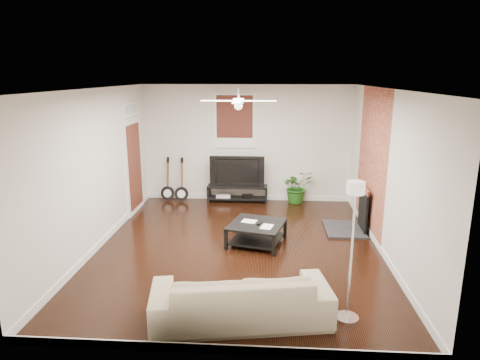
% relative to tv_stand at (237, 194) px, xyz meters
% --- Properties ---
extents(room, '(5.01, 6.01, 2.81)m').
position_rel_tv_stand_xyz_m(room, '(0.22, -2.78, 1.20)').
color(room, black).
rests_on(room, ground).
extents(brick_accent, '(0.02, 2.20, 2.80)m').
position_rel_tv_stand_xyz_m(brick_accent, '(2.71, -1.78, 1.20)').
color(brick_accent, '#974630').
rests_on(brick_accent, floor).
extents(fireplace, '(0.80, 1.10, 0.92)m').
position_rel_tv_stand_xyz_m(fireplace, '(2.42, -1.78, 0.26)').
color(fireplace, black).
rests_on(fireplace, floor).
extents(window_back, '(1.00, 0.06, 1.30)m').
position_rel_tv_stand_xyz_m(window_back, '(-0.08, 0.19, 1.75)').
color(window_back, '#37140F').
rests_on(window_back, wall_back).
extents(door_left, '(0.08, 1.00, 2.50)m').
position_rel_tv_stand_xyz_m(door_left, '(-2.24, -0.88, 1.05)').
color(door_left, white).
rests_on(door_left, wall_left).
extents(tv_stand, '(1.45, 0.39, 0.41)m').
position_rel_tv_stand_xyz_m(tv_stand, '(0.00, 0.00, 0.00)').
color(tv_stand, black).
rests_on(tv_stand, floor).
extents(tv, '(1.30, 0.17, 0.75)m').
position_rel_tv_stand_xyz_m(tv, '(0.00, 0.02, 0.58)').
color(tv, black).
rests_on(tv, tv_stand).
extents(coffee_table, '(1.14, 1.14, 0.39)m').
position_rel_tv_stand_xyz_m(coffee_table, '(0.54, -2.58, -0.01)').
color(coffee_table, black).
rests_on(coffee_table, floor).
extents(sofa, '(2.34, 1.23, 0.65)m').
position_rel_tv_stand_xyz_m(sofa, '(0.41, -5.07, 0.12)').
color(sofa, tan).
rests_on(sofa, floor).
extents(floor_lamp, '(0.35, 0.35, 1.82)m').
position_rel_tv_stand_xyz_m(floor_lamp, '(1.76, -4.97, 0.71)').
color(floor_lamp, silver).
rests_on(floor_lamp, floor).
extents(potted_plant, '(0.90, 0.85, 0.80)m').
position_rel_tv_stand_xyz_m(potted_plant, '(1.44, 0.04, 0.20)').
color(potted_plant, '#205618').
rests_on(potted_plant, floor).
extents(guitar_left, '(0.35, 0.25, 1.08)m').
position_rel_tv_stand_xyz_m(guitar_left, '(-1.72, -0.03, 0.34)').
color(guitar_left, black).
rests_on(guitar_left, floor).
extents(guitar_right, '(0.35, 0.25, 1.08)m').
position_rel_tv_stand_xyz_m(guitar_right, '(-1.37, -0.06, 0.34)').
color(guitar_right, black).
rests_on(guitar_right, floor).
extents(ceiling_fan, '(1.24, 1.24, 0.32)m').
position_rel_tv_stand_xyz_m(ceiling_fan, '(0.22, -2.78, 2.40)').
color(ceiling_fan, white).
rests_on(ceiling_fan, ceiling).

